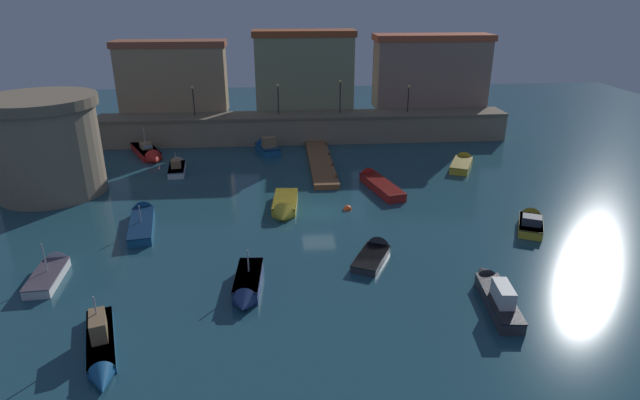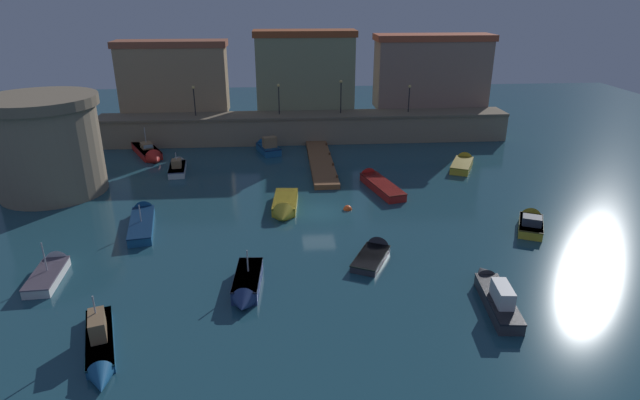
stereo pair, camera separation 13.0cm
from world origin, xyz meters
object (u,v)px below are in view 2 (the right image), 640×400
(quay_lamp_3, at_px, (409,94))
(moored_boat_4, at_px, (143,219))
(quay_lamp_2, at_px, (341,91))
(mooring_buoy_0, at_px, (348,209))
(fortress_tower, at_px, (46,145))
(moored_boat_5, at_px, (495,293))
(moored_boat_6, at_px, (52,269))
(moored_boat_7, at_px, (463,163))
(moored_boat_0, at_px, (377,182))
(moored_boat_12, at_px, (149,153))
(moored_boat_8, at_px, (100,347))
(quay_lamp_1, at_px, (279,94))
(quay_lamp_0, at_px, (194,96))
(moored_boat_9, at_px, (267,147))
(moored_boat_2, at_px, (375,252))
(moored_boat_3, at_px, (284,207))
(moored_boat_11, at_px, (246,286))
(moored_boat_10, at_px, (531,222))
(moored_boat_1, at_px, (178,166))

(quay_lamp_3, height_order, moored_boat_4, quay_lamp_3)
(quay_lamp_2, bearing_deg, mooring_buoy_0, -94.85)
(fortress_tower, height_order, moored_boat_5, fortress_tower)
(moored_boat_6, xyz_separation_m, moored_boat_7, (31.20, 18.08, 0.05))
(moored_boat_7, bearing_deg, moored_boat_4, 138.06)
(moored_boat_0, distance_m, moored_boat_12, 23.85)
(quay_lamp_3, relative_size, moored_boat_8, 0.47)
(quay_lamp_1, distance_m, moored_boat_6, 31.92)
(quay_lamp_0, bearing_deg, quay_lamp_3, 0.00)
(fortress_tower, height_order, moored_boat_9, fortress_tower)
(moored_boat_2, relative_size, moored_boat_3, 0.81)
(moored_boat_0, distance_m, moored_boat_11, 19.30)
(moored_boat_0, height_order, mooring_buoy_0, moored_boat_0)
(moored_boat_12, bearing_deg, moored_boat_5, 14.28)
(moored_boat_8, bearing_deg, quay_lamp_1, 148.93)
(moored_boat_12, bearing_deg, mooring_buoy_0, 23.78)
(quay_lamp_2, distance_m, moored_boat_3, 21.60)
(moored_boat_5, xyz_separation_m, moored_boat_8, (-19.99, -2.98, -0.09))
(moored_boat_10, relative_size, mooring_buoy_0, 6.84)
(moored_boat_3, bearing_deg, moored_boat_10, 81.22)
(moored_boat_2, bearing_deg, quay_lamp_1, 38.31)
(quay_lamp_1, xyz_separation_m, mooring_buoy_0, (5.08, -19.94, -5.29))
(moored_boat_12, bearing_deg, moored_boat_4, -15.76)
(quay_lamp_3, distance_m, moored_boat_4, 32.80)
(mooring_buoy_0, bearing_deg, moored_boat_0, 57.11)
(moored_boat_7, bearing_deg, moored_boat_9, 97.20)
(moored_boat_1, relative_size, moored_boat_11, 1.00)
(moored_boat_12, bearing_deg, moored_boat_2, 13.29)
(moored_boat_2, distance_m, moored_boat_9, 24.89)
(moored_boat_1, bearing_deg, moored_boat_0, -114.40)
(quay_lamp_0, height_order, moored_boat_3, quay_lamp_0)
(quay_lamp_0, distance_m, mooring_buoy_0, 25.00)
(quay_lamp_2, xyz_separation_m, moored_boat_5, (4.65, -33.24, -4.99))
(moored_boat_5, xyz_separation_m, moored_boat_12, (-24.71, 28.46, -0.06))
(moored_boat_5, xyz_separation_m, moored_boat_10, (6.29, 9.11, -0.08))
(quay_lamp_3, distance_m, moored_boat_11, 35.75)
(moored_boat_10, distance_m, moored_boat_12, 36.54)
(quay_lamp_0, height_order, quay_lamp_2, quay_lamp_2)
(quay_lamp_0, relative_size, moored_boat_12, 0.45)
(moored_boat_6, relative_size, mooring_buoy_0, 7.46)
(moored_boat_11, bearing_deg, moored_boat_3, 172.17)
(moored_boat_10, height_order, mooring_buoy_0, moored_boat_10)
(moored_boat_1, relative_size, mooring_buoy_0, 7.55)
(fortress_tower, xyz_separation_m, moored_boat_3, (19.11, -5.63, -3.72))
(moored_boat_12, bearing_deg, quay_lamp_0, 111.86)
(moored_boat_3, bearing_deg, moored_boat_11, -6.49)
(moored_boat_5, height_order, moored_boat_7, moored_boat_5)
(moored_boat_10, bearing_deg, moored_boat_7, 26.16)
(moored_boat_4, bearing_deg, moored_boat_3, -92.41)
(moored_boat_3, height_order, mooring_buoy_0, moored_boat_3)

